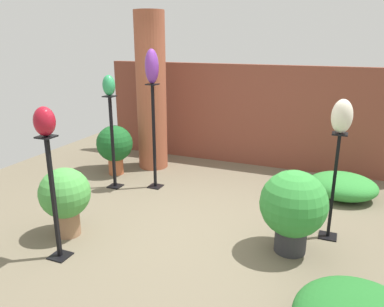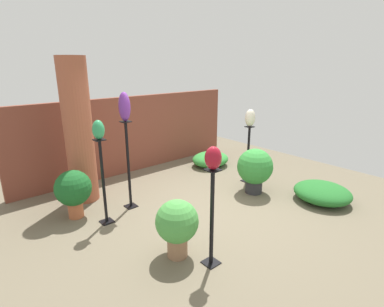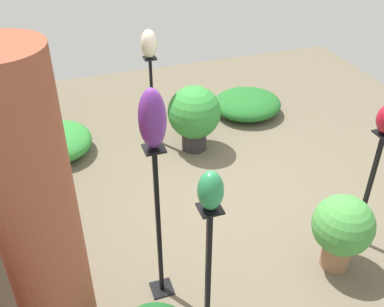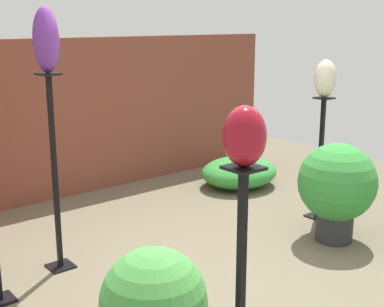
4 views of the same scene
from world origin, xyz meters
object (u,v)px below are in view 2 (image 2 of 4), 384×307
Objects in this scene: art_vase_violet at (124,107)px; potted_plant_back_center at (255,168)px; brick_pillar at (79,132)px; art_vase_jade at (98,130)px; potted_plant_front_right at (177,224)px; pedestal_ivory at (248,157)px; pedestal_jade at (104,186)px; art_vase_ruby at (213,158)px; pedestal_violet at (129,169)px; art_vase_ivory at (250,118)px; pedestal_ruby at (212,222)px; potted_plant_front_left at (73,190)px.

potted_plant_back_center is (2.21, -1.08, -1.31)m from art_vase_violet.
brick_pillar reaches higher than art_vase_jade.
potted_plant_front_right is (-0.25, -1.70, -1.34)m from art_vase_violet.
brick_pillar is 5.45× the size of art_vase_violet.
pedestal_jade is (-3.16, 0.37, 0.08)m from pedestal_ivory.
art_vase_ruby is at bearing -73.38° from art_vase_jade.
pedestal_violet is 5.58× the size of art_vase_ruby.
art_vase_jade is at bearing 173.28° from art_vase_ivory.
pedestal_violet reaches higher than pedestal_ruby.
potted_plant_front_left is at bearing 110.10° from pedestal_ruby.
pedestal_jade is at bearing 163.12° from potted_plant_back_center.
potted_plant_front_right is (0.33, -1.47, -0.17)m from pedestal_jade.
brick_pillar is at bearing 154.39° from pedestal_ivory.
art_vase_violet is (-2.57, 0.60, 1.26)m from pedestal_ivory.
art_vase_ruby reaches higher than potted_plant_front_right.
art_vase_ivory is at bearing -14.22° from potted_plant_front_left.
pedestal_jade is 2.92m from potted_plant_back_center.
pedestal_violet is at bearing 89.44° from art_vase_ruby.
pedestal_jade reaches higher than potted_plant_front_right.
art_vase_ruby is 2.63m from potted_plant_back_center.
potted_plant_back_center is at bearing -127.72° from art_vase_ivory.
art_vase_violet is at bearing 81.55° from potted_plant_front_right.
art_vase_ivory is 0.75× the size of art_vase_violet.
art_vase_jade is at bearing 0.00° from pedestal_jade.
art_vase_ivory is 2.67m from art_vase_violet.
art_vase_violet is at bearing 21.47° from pedestal_jade.
potted_plant_back_center is at bearing -23.57° from potted_plant_front_left.
art_vase_ruby is at bearing 180.00° from pedestal_ruby.
art_vase_ruby is at bearing -90.56° from art_vase_violet.
art_vase_violet reaches higher than pedestal_jade.
pedestal_ivory is 1.49× the size of potted_plant_front_left.
brick_pillar is 7.26× the size of art_vase_ivory.
pedestal_jade is 1.69× the size of potted_plant_front_left.
brick_pillar is at bearing 98.99° from art_vase_ruby.
pedestal_jade is 1.52m from potted_plant_front_right.
art_vase_violet is at bearing 166.84° from art_vase_ivory.
potted_plant_back_center is at bearing 25.10° from pedestal_ruby.
potted_plant_front_right is (-0.23, 0.42, -0.12)m from pedestal_ruby.
brick_pillar is at bearing 144.23° from potted_plant_back_center.
brick_pillar is at bearing 55.58° from potted_plant_front_left.
art_vase_ivory is 1.08m from potted_plant_back_center.
potted_plant_front_right is (-0.25, -1.70, -0.25)m from pedestal_violet.
pedestal_jade is at bearing -158.53° from pedestal_violet.
potted_plant_front_left is at bearing 110.10° from art_vase_ruby.
brick_pillar is 3.48m from pedestal_ivory.
potted_plant_front_left is at bearing 121.68° from pedestal_jade.
art_vase_jade is at bearing 106.62° from pedestal_ruby.
potted_plant_back_center is at bearing -26.01° from art_vase_violet.
art_vase_violet is 0.60× the size of potted_plant_front_right.
brick_pillar is at bearing 95.35° from potted_plant_front_right.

